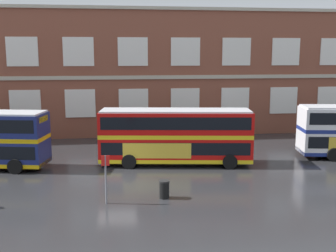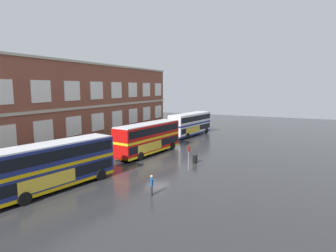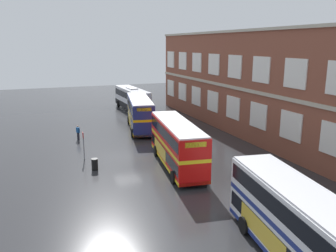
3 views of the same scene
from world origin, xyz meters
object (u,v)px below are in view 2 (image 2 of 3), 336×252
object	(u,v)px
double_decker_middle	(149,138)
double_decker_far	(191,124)
station_litter_bin	(195,159)
bus_stand_flag	(189,156)
double_decker_near	(55,165)
waiting_passenger	(152,184)

from	to	relation	value
double_decker_middle	double_decker_far	bearing A→B (deg)	0.03
station_litter_bin	double_decker_middle	bearing A→B (deg)	76.63
station_litter_bin	bus_stand_flag	bearing A→B (deg)	-171.75
station_litter_bin	double_decker_far	bearing A→B (deg)	22.56
double_decker_middle	station_litter_bin	size ratio (longest dim) A/B	10.92
double_decker_near	station_litter_bin	distance (m)	15.38
double_decker_near	double_decker_middle	size ratio (longest dim) A/B	1.00
waiting_passenger	bus_stand_flag	distance (m)	7.43
double_decker_far	bus_stand_flag	bearing A→B (deg)	-159.57
waiting_passenger	bus_stand_flag	xyz separation A→B (m)	(7.39, -0.35, 0.70)
double_decker_far	station_litter_bin	xyz separation A→B (m)	(-17.20, -7.15, -1.63)
double_decker_far	waiting_passenger	distance (m)	28.79
waiting_passenger	station_litter_bin	bearing A→B (deg)	0.67
bus_stand_flag	double_decker_far	bearing A→B (deg)	20.43
double_decker_middle	station_litter_bin	world-z (taller)	double_decker_middle
double_decker_near	double_decker_middle	distance (m)	14.72
double_decker_near	double_decker_middle	bearing A→B (deg)	-3.59
double_decker_near	station_litter_bin	bearing A→B (deg)	-31.81
double_decker_far	station_litter_bin	size ratio (longest dim) A/B	10.94
double_decker_middle	waiting_passenger	world-z (taller)	double_decker_middle
double_decker_near	waiting_passenger	world-z (taller)	double_decker_near
double_decker_middle	double_decker_far	size ratio (longest dim) A/B	1.00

